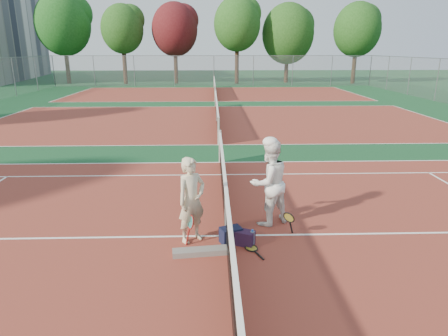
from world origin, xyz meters
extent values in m
plane|color=#103D1F|center=(0.00, 0.00, 0.00)|extent=(130.00, 130.00, 0.00)
cube|color=maroon|center=(0.00, 0.00, 0.00)|extent=(23.77, 10.97, 0.01)
cube|color=maroon|center=(0.00, 13.50, 0.00)|extent=(23.77, 10.97, 0.01)
cube|color=maroon|center=(0.00, 27.00, 0.00)|extent=(23.77, 10.97, 0.01)
imported|color=beige|center=(-0.68, -0.16, 0.85)|extent=(0.74, 0.71, 1.71)
imported|color=white|center=(0.93, 0.60, 0.93)|extent=(1.13, 1.06, 1.86)
cube|color=black|center=(0.09, -0.29, 0.16)|extent=(0.48, 0.41, 0.32)
cube|color=black|center=(0.36, -0.39, 0.14)|extent=(0.42, 0.37, 0.29)
cube|color=#66615C|center=(-0.51, -0.74, 0.05)|extent=(1.05, 0.35, 0.11)
cylinder|color=silver|center=(0.49, -0.43, 0.15)|extent=(0.09, 0.09, 0.30)
cylinder|color=#382314|center=(-15.83, 37.60, 2.46)|extent=(0.44, 0.44, 4.92)
ellipsoid|color=#154A16|center=(-15.83, 37.60, 6.15)|extent=(5.69, 5.69, 6.54)
cylinder|color=#382314|center=(-9.54, 37.03, 2.26)|extent=(0.44, 0.44, 4.52)
ellipsoid|color=#1C4814|center=(-9.54, 37.03, 5.65)|extent=(4.40, 4.40, 5.06)
cylinder|color=#382314|center=(-4.12, 37.53, 2.25)|extent=(0.44, 0.44, 4.49)
ellipsoid|color=#470F12|center=(-4.12, 37.53, 5.62)|extent=(4.87, 4.87, 5.60)
cylinder|color=#382314|center=(2.50, 36.91, 2.46)|extent=(0.44, 0.44, 4.92)
ellipsoid|color=#1C4C15|center=(2.50, 36.91, 6.15)|extent=(4.90, 4.90, 5.64)
cylinder|color=#382314|center=(8.13, 38.28, 2.09)|extent=(0.44, 0.44, 4.18)
ellipsoid|color=#1C4614|center=(8.13, 38.28, 5.23)|extent=(5.64, 5.64, 6.49)
cylinder|color=#382314|center=(15.18, 36.62, 2.24)|extent=(0.44, 0.44, 4.48)
ellipsoid|color=#194513|center=(15.18, 36.62, 5.59)|extent=(4.90, 4.90, 5.64)
camera|label=1|loc=(-0.27, -7.39, 3.67)|focal=32.00mm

